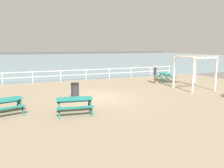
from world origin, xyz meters
name	(u,v)px	position (x,y,z in m)	size (l,w,h in m)	color
ground_plane	(97,99)	(0.00, 0.00, -0.10)	(30.00, 24.00, 0.20)	gray
sea_band	(44,58)	(0.00, 52.75, 0.00)	(142.00, 90.00, 0.01)	gray
distant_shoreline	(38,54)	(0.00, 95.75, 0.00)	(142.00, 6.00, 1.80)	#4C4C47
seaward_railing	(73,73)	(0.00, 7.75, 0.77)	(23.07, 0.07, 1.08)	white
picnic_table_near_left	(75,102)	(-2.02, -2.78, 0.58)	(1.98, 1.74, 0.80)	#1E7A70
picnic_table_mid_centre	(3,103)	(-5.40, -1.72, 0.58)	(2.13, 1.92, 0.80)	#1E7A70
picnic_table_far_left	(165,75)	(8.38, 4.12, 0.58)	(1.82, 2.05, 0.80)	#1E7A70
visitor	(155,73)	(6.77, 3.49, 0.95)	(0.38, 0.44, 1.66)	#4C4233
lattice_pergola	(195,64)	(8.13, 0.00, 2.00)	(2.44, 2.56, 2.70)	white
litter_bin	(75,90)	(-1.28, 0.74, 0.48)	(0.55, 0.55, 0.95)	#2D2D33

